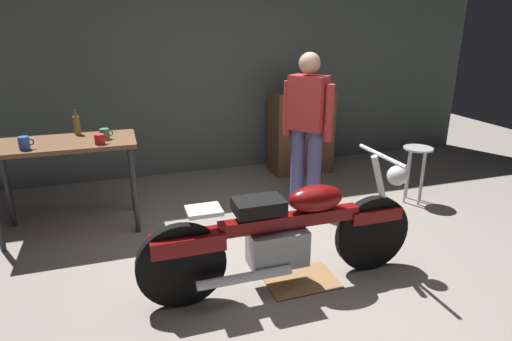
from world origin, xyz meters
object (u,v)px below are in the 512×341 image
object	(u,v)px
person_standing	(307,125)
bottle	(77,125)
wooden_dresser	(301,132)
shop_stool	(417,160)
mug_red_diner	(100,139)
mug_blue_enamel	(24,143)
mug_green_speckled	(105,134)
motorcycle	(286,233)

from	to	relation	value
person_standing	bottle	size ratio (longest dim) A/B	6.93
wooden_dresser	shop_stool	bearing A→B (deg)	-60.15
shop_stool	bottle	xyz separation A→B (m)	(-3.52, 0.69, 0.50)
mug_red_diner	mug_blue_enamel	xyz separation A→B (m)	(-0.62, 0.02, 0.01)
person_standing	shop_stool	world-z (taller)	person_standing
mug_red_diner	bottle	world-z (taller)	bottle
person_standing	mug_blue_enamel	xyz separation A→B (m)	(-2.68, 0.01, 0.03)
mug_green_speckled	mug_blue_enamel	xyz separation A→B (m)	(-0.66, -0.15, 0.01)
person_standing	mug_blue_enamel	distance (m)	2.68
mug_red_diner	wooden_dresser	bearing A→B (deg)	24.58
mug_red_diner	shop_stool	bearing A→B (deg)	-4.31
shop_stool	mug_blue_enamel	bearing A→B (deg)	176.13
motorcycle	mug_red_diner	distance (m)	1.93
bottle	mug_blue_enamel	bearing A→B (deg)	-133.40
mug_red_diner	mug_blue_enamel	size ratio (longest dim) A/B	0.96
shop_stool	person_standing	bearing A→B (deg)	168.36
wooden_dresser	mug_green_speckled	world-z (taller)	wooden_dresser
mug_red_diner	mug_blue_enamel	bearing A→B (deg)	178.49
person_standing	mug_green_speckled	distance (m)	2.02
person_standing	shop_stool	xyz separation A→B (m)	(1.24, -0.26, -0.43)
shop_stool	bottle	bearing A→B (deg)	168.89
shop_stool	mug_green_speckled	size ratio (longest dim) A/B	5.25
motorcycle	bottle	xyz separation A→B (m)	(-1.51, 1.78, 0.55)
mug_blue_enamel	bottle	bearing A→B (deg)	46.60
motorcycle	wooden_dresser	xyz separation A→B (m)	(1.21, 2.49, 0.10)
person_standing	shop_stool	bearing A→B (deg)	-139.97
shop_stool	bottle	size ratio (longest dim) A/B	2.66
motorcycle	bottle	world-z (taller)	bottle
motorcycle	bottle	distance (m)	2.40
wooden_dresser	mug_blue_enamel	size ratio (longest dim) A/B	8.73
mug_blue_enamel	wooden_dresser	bearing A→B (deg)	19.88
motorcycle	mug_green_speckled	world-z (taller)	mug_green_speckled
mug_blue_enamel	person_standing	bearing A→B (deg)	-0.21
bottle	mug_green_speckled	bearing A→B (deg)	-46.39
person_standing	mug_blue_enamel	size ratio (longest dim) A/B	13.25
shop_stool	mug_red_diner	size ratio (longest dim) A/B	5.30
motorcycle	person_standing	world-z (taller)	person_standing
motorcycle	shop_stool	size ratio (longest dim) A/B	3.42
motorcycle	mug_green_speckled	bearing A→B (deg)	129.27
shop_stool	mug_blue_enamel	world-z (taller)	mug_blue_enamel
person_standing	shop_stool	distance (m)	1.33
mug_blue_enamel	bottle	distance (m)	0.59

